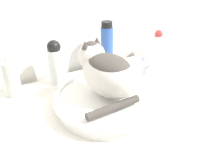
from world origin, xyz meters
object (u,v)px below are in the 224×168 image
object	(u,v)px
shampoo_bottle_tall	(107,48)
soap_pump_bottle	(12,79)
cat	(107,71)
faucet	(146,65)
lotion_bottle_white	(56,63)
deodorant_stick	(158,43)

from	to	relation	value
shampoo_bottle_tall	soap_pump_bottle	world-z (taller)	shampoo_bottle_tall
cat	faucet	distance (m)	0.25
shampoo_bottle_tall	lotion_bottle_white	xyz separation A→B (m)	(-0.26, 0.00, -0.02)
shampoo_bottle_tall	soap_pump_bottle	size ratio (longest dim) A/B	1.31
faucet	deodorant_stick	size ratio (longest dim) A/B	1.05
lotion_bottle_white	shampoo_bottle_tall	bearing A→B (deg)	0.00
faucet	shampoo_bottle_tall	world-z (taller)	shampoo_bottle_tall
deodorant_stick	lotion_bottle_white	distance (m)	0.59
deodorant_stick	soap_pump_bottle	xyz separation A→B (m)	(-0.77, 0.00, 0.00)
soap_pump_bottle	lotion_bottle_white	size ratio (longest dim) A/B	0.92
cat	lotion_bottle_white	bearing A→B (deg)	8.57
cat	faucet	xyz separation A→B (m)	(0.24, 0.06, -0.06)
deodorant_stick	soap_pump_bottle	size ratio (longest dim) A/B	0.81
shampoo_bottle_tall	deodorant_stick	bearing A→B (deg)	0.00
shampoo_bottle_tall	faucet	bearing A→B (deg)	-67.13
faucet	soap_pump_bottle	xyz separation A→B (m)	(-0.53, 0.20, -0.01)
faucet	deodorant_stick	bearing A→B (deg)	-159.23
shampoo_bottle_tall	soap_pump_bottle	distance (m)	0.45
deodorant_stick	soap_pump_bottle	bearing A→B (deg)	180.00
faucet	lotion_bottle_white	size ratio (longest dim) A/B	0.78
faucet	shampoo_bottle_tall	xyz separation A→B (m)	(-0.08, 0.20, 0.03)
lotion_bottle_white	deodorant_stick	bearing A→B (deg)	0.00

